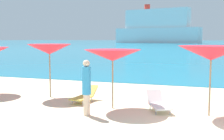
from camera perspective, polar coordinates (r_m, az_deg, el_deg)
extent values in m
cube|color=beige|center=(18.18, 18.40, -2.54)|extent=(50.00, 100.00, 0.30)
cube|color=teal|center=(235.54, 19.46, 5.18)|extent=(650.00, 440.00, 0.02)
cylinder|color=#9E7F59|center=(12.70, -12.03, -0.38)|extent=(0.06, 0.06, 2.16)
cone|color=red|center=(12.63, -12.13, 4.01)|extent=(1.95, 1.95, 0.43)
sphere|color=#9E7F59|center=(12.62, -12.14, 4.63)|extent=(0.07, 0.07, 0.07)
cylinder|color=#9E7F59|center=(10.42, 0.12, -2.07)|extent=(0.05, 0.05, 2.01)
cone|color=red|center=(10.33, 0.13, 2.89)|extent=(2.16, 2.16, 0.41)
sphere|color=#9E7F59|center=(10.32, 0.13, 3.62)|extent=(0.07, 0.07, 0.07)
cylinder|color=#9E7F59|center=(9.91, 18.60, -2.40)|extent=(0.05, 0.05, 2.15)
cone|color=red|center=(9.82, 18.79, 3.15)|extent=(2.20, 2.20, 0.47)
sphere|color=#9E7F59|center=(9.81, 18.82, 4.00)|extent=(0.07, 0.07, 0.07)
cube|color=white|center=(10.13, 9.41, -7.03)|extent=(0.98, 1.18, 0.05)
cube|color=white|center=(10.75, 8.32, -5.12)|extent=(0.67, 0.62, 0.45)
cylinder|color=silver|center=(9.80, 8.58, -8.15)|extent=(0.04, 0.04, 0.17)
cylinder|color=silver|center=(9.94, 11.28, -7.99)|extent=(0.04, 0.04, 0.17)
cylinder|color=silver|center=(10.47, 7.46, -7.20)|extent=(0.04, 0.04, 0.17)
cylinder|color=silver|center=(10.61, 10.00, -7.07)|extent=(0.04, 0.04, 0.17)
cube|color=#D8BF4C|center=(11.43, -6.00, -5.45)|extent=(0.62, 1.05, 0.05)
cube|color=#D8BF4C|center=(12.02, -4.27, -3.98)|extent=(0.55, 0.51, 0.40)
cylinder|color=silver|center=(11.32, -7.78, -6.18)|extent=(0.04, 0.04, 0.18)
cylinder|color=silver|center=(11.09, -5.77, -6.42)|extent=(0.04, 0.04, 0.18)
cylinder|color=silver|center=(11.91, -5.96, -5.54)|extent=(0.04, 0.04, 0.18)
cylinder|color=silver|center=(11.69, -4.03, -5.74)|extent=(0.04, 0.04, 0.18)
cylinder|color=beige|center=(9.61, -4.97, -6.78)|extent=(0.22, 0.22, 0.70)
cylinder|color=#3399D8|center=(9.46, -5.01, -2.05)|extent=(0.29, 0.29, 0.90)
sphere|color=beige|center=(9.40, -5.04, 1.29)|extent=(0.23, 0.23, 0.23)
cube|color=white|center=(171.38, 8.72, 6.67)|extent=(50.45, 19.58, 8.59)
cube|color=white|center=(171.75, 8.78, 9.89)|extent=(37.97, 15.31, 10.68)
cylinder|color=red|center=(174.85, 6.90, 12.10)|extent=(3.24, 3.24, 3.00)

